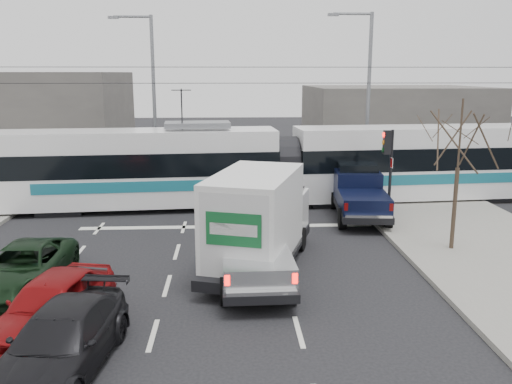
{
  "coord_description": "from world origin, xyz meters",
  "views": [
    {
      "loc": [
        0.1,
        -14.64,
        5.95
      ],
      "look_at": [
        1.06,
        4.15,
        1.8
      ],
      "focal_mm": 38.0,
      "sensor_mm": 36.0,
      "label": 1
    }
  ],
  "objects_px": {
    "red_car": "(52,304)",
    "dark_car": "(62,341)",
    "tram": "(285,165)",
    "green_car": "(23,267)",
    "silver_pickup": "(253,243)",
    "navy_pickup": "(358,191)",
    "traffic_signal": "(388,155)",
    "box_truck": "(259,221)",
    "street_lamp_near": "(365,89)",
    "street_lamp_far": "(150,88)",
    "bare_tree": "(460,141)"
  },
  "relations": [
    {
      "from": "red_car",
      "to": "dark_car",
      "type": "distance_m",
      "value": 1.84
    },
    {
      "from": "tram",
      "to": "green_car",
      "type": "relative_size",
      "value": 5.82
    },
    {
      "from": "silver_pickup",
      "to": "navy_pickup",
      "type": "bearing_deg",
      "value": 52.59
    },
    {
      "from": "red_car",
      "to": "dark_car",
      "type": "xyz_separation_m",
      "value": [
        0.71,
        -1.7,
        -0.06
      ]
    },
    {
      "from": "traffic_signal",
      "to": "navy_pickup",
      "type": "height_order",
      "value": "traffic_signal"
    },
    {
      "from": "box_truck",
      "to": "dark_car",
      "type": "bearing_deg",
      "value": -109.53
    },
    {
      "from": "street_lamp_near",
      "to": "navy_pickup",
      "type": "height_order",
      "value": "street_lamp_near"
    },
    {
      "from": "green_car",
      "to": "red_car",
      "type": "height_order",
      "value": "red_car"
    },
    {
      "from": "silver_pickup",
      "to": "navy_pickup",
      "type": "distance_m",
      "value": 8.12
    },
    {
      "from": "tram",
      "to": "navy_pickup",
      "type": "distance_m",
      "value": 3.79
    },
    {
      "from": "tram",
      "to": "dark_car",
      "type": "relative_size",
      "value": 5.81
    },
    {
      "from": "dark_car",
      "to": "street_lamp_near",
      "type": "bearing_deg",
      "value": 67.32
    },
    {
      "from": "green_car",
      "to": "dark_car",
      "type": "xyz_separation_m",
      "value": [
        2.38,
        -4.47,
        0.03
      ]
    },
    {
      "from": "traffic_signal",
      "to": "street_lamp_far",
      "type": "relative_size",
      "value": 0.4
    },
    {
      "from": "street_lamp_far",
      "to": "navy_pickup",
      "type": "height_order",
      "value": "street_lamp_far"
    },
    {
      "from": "traffic_signal",
      "to": "box_truck",
      "type": "relative_size",
      "value": 0.55
    },
    {
      "from": "box_truck",
      "to": "dark_car",
      "type": "relative_size",
      "value": 1.49
    },
    {
      "from": "street_lamp_near",
      "to": "silver_pickup",
      "type": "xyz_separation_m",
      "value": [
        -6.53,
        -13.26,
        -4.11
      ]
    },
    {
      "from": "box_truck",
      "to": "red_car",
      "type": "distance_m",
      "value": 6.49
    },
    {
      "from": "street_lamp_near",
      "to": "street_lamp_far",
      "type": "relative_size",
      "value": 1.0
    },
    {
      "from": "bare_tree",
      "to": "box_truck",
      "type": "distance_m",
      "value": 7.08
    },
    {
      "from": "bare_tree",
      "to": "traffic_signal",
      "type": "height_order",
      "value": "bare_tree"
    },
    {
      "from": "bare_tree",
      "to": "red_car",
      "type": "height_order",
      "value": "bare_tree"
    },
    {
      "from": "tram",
      "to": "green_car",
      "type": "height_order",
      "value": "tram"
    },
    {
      "from": "tram",
      "to": "red_car",
      "type": "bearing_deg",
      "value": -122.76
    },
    {
      "from": "bare_tree",
      "to": "street_lamp_far",
      "type": "xyz_separation_m",
      "value": [
        -11.79,
        13.5,
        1.32
      ]
    },
    {
      "from": "traffic_signal",
      "to": "tram",
      "type": "xyz_separation_m",
      "value": [
        -3.82,
        3.18,
        -0.89
      ]
    },
    {
      "from": "street_lamp_far",
      "to": "red_car",
      "type": "xyz_separation_m",
      "value": [
        0.16,
        -18.72,
        -4.41
      ]
    },
    {
      "from": "box_truck",
      "to": "green_car",
      "type": "bearing_deg",
      "value": -151.93
    },
    {
      "from": "bare_tree",
      "to": "street_lamp_near",
      "type": "height_order",
      "value": "street_lamp_near"
    },
    {
      "from": "bare_tree",
      "to": "traffic_signal",
      "type": "bearing_deg",
      "value": 105.76
    },
    {
      "from": "tram",
      "to": "box_truck",
      "type": "bearing_deg",
      "value": -105.57
    },
    {
      "from": "navy_pickup",
      "to": "box_truck",
      "type": "bearing_deg",
      "value": -121.43
    },
    {
      "from": "street_lamp_far",
      "to": "navy_pickup",
      "type": "xyz_separation_m",
      "value": [
        9.72,
        -8.67,
        -4.04
      ]
    },
    {
      "from": "street_lamp_near",
      "to": "navy_pickup",
      "type": "bearing_deg",
      "value": -104.97
    },
    {
      "from": "box_truck",
      "to": "navy_pickup",
      "type": "distance_m",
      "value": 7.57
    },
    {
      "from": "bare_tree",
      "to": "green_car",
      "type": "bearing_deg",
      "value": -169.54
    },
    {
      "from": "traffic_signal",
      "to": "green_car",
      "type": "height_order",
      "value": "traffic_signal"
    },
    {
      "from": "street_lamp_far",
      "to": "tram",
      "type": "bearing_deg",
      "value": -42.74
    },
    {
      "from": "green_car",
      "to": "dark_car",
      "type": "relative_size",
      "value": 1.0
    },
    {
      "from": "tram",
      "to": "street_lamp_far",
      "type": "bearing_deg",
      "value": 132.82
    },
    {
      "from": "red_car",
      "to": "street_lamp_near",
      "type": "bearing_deg",
      "value": 68.09
    },
    {
      "from": "street_lamp_near",
      "to": "red_car",
      "type": "xyz_separation_m",
      "value": [
        -11.34,
        -16.72,
        -4.41
      ]
    },
    {
      "from": "traffic_signal",
      "to": "street_lamp_near",
      "type": "relative_size",
      "value": 0.4
    },
    {
      "from": "bare_tree",
      "to": "dark_car",
      "type": "height_order",
      "value": "bare_tree"
    },
    {
      "from": "bare_tree",
      "to": "green_car",
      "type": "height_order",
      "value": "bare_tree"
    },
    {
      "from": "silver_pickup",
      "to": "dark_car",
      "type": "bearing_deg",
      "value": -130.06
    },
    {
      "from": "street_lamp_far",
      "to": "green_car",
      "type": "height_order",
      "value": "street_lamp_far"
    },
    {
      "from": "box_truck",
      "to": "navy_pickup",
      "type": "bearing_deg",
      "value": 70.78
    },
    {
      "from": "box_truck",
      "to": "green_car",
      "type": "distance_m",
      "value": 6.87
    }
  ]
}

